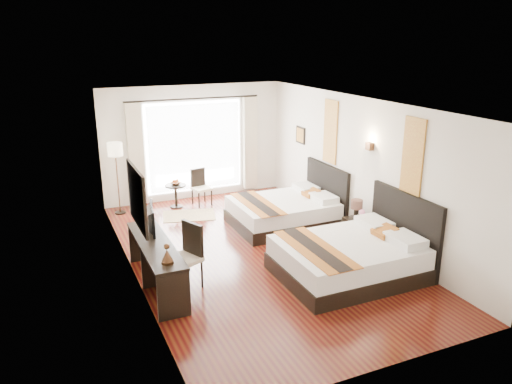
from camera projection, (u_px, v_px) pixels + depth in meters
name	position (u px, v px, depth m)	size (l,w,h in m)	color
floor	(256.00, 253.00, 9.38)	(4.50, 7.50, 0.01)	#3E0B0B
ceiling	(256.00, 104.00, 8.55)	(4.50, 7.50, 0.02)	white
wall_headboard	(360.00, 169.00, 9.83)	(0.01, 7.50, 2.80)	silver
wall_desk	(130.00, 197.00, 8.10)	(0.01, 7.50, 2.80)	silver
wall_window	(194.00, 143.00, 12.23)	(4.50, 0.01, 2.80)	silver
wall_entry	(388.00, 265.00, 5.70)	(4.50, 0.01, 2.80)	silver
window_glass	(194.00, 147.00, 12.25)	(2.40, 0.02, 2.20)	white
sheer_curtain	(195.00, 147.00, 12.20)	(2.30, 0.02, 2.10)	white
drape_left	(136.00, 154.00, 11.61)	(0.35, 0.14, 2.35)	#BAAE90
drape_right	(250.00, 143.00, 12.73)	(0.35, 0.14, 2.35)	#BAAE90
art_panel_near	(413.00, 158.00, 8.37)	(0.03, 0.50, 1.35)	#963F15
art_panel_far	(330.00, 132.00, 10.62)	(0.03, 0.50, 1.35)	#963F15
wall_sconce	(370.00, 146.00, 9.36)	(0.10, 0.14, 0.14)	#482C19
mirror_frame	(137.00, 197.00, 7.60)	(0.04, 1.25, 0.95)	black
mirror_glass	(138.00, 197.00, 7.61)	(0.01, 1.12, 0.82)	white
bed_near	(353.00, 256.00, 8.43)	(2.34, 1.83, 1.33)	black
bed_far	(287.00, 210.00, 10.72)	(2.18, 1.70, 1.23)	black
nightstand	(357.00, 231.00, 9.80)	(0.40, 0.50, 0.48)	black
table_lamp	(357.00, 206.00, 9.69)	(0.23, 0.23, 0.37)	black
vase	(362.00, 218.00, 9.56)	(0.14, 0.14, 0.15)	black
console_desk	(156.00, 265.00, 8.04)	(0.50, 2.20, 0.76)	black
television	(148.00, 219.00, 8.35)	(0.78, 0.10, 0.45)	black
bronze_figurine	(167.00, 255.00, 7.18)	(0.18, 0.18, 0.27)	#482C19
desk_chair	(184.00, 269.00, 8.01)	(0.65, 0.65, 1.07)	beige
floor_lamp	(115.00, 154.00, 11.07)	(0.33, 0.33, 1.65)	black
side_table	(176.00, 196.00, 11.81)	(0.48, 0.48, 0.56)	black
fruit_bowl	(176.00, 183.00, 11.73)	(0.23, 0.23, 0.06)	#4A321A
window_chair	(201.00, 194.00, 12.01)	(0.47, 0.47, 0.87)	beige
jute_rug	(189.00, 215.00, 11.33)	(1.16, 0.79, 0.01)	tan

